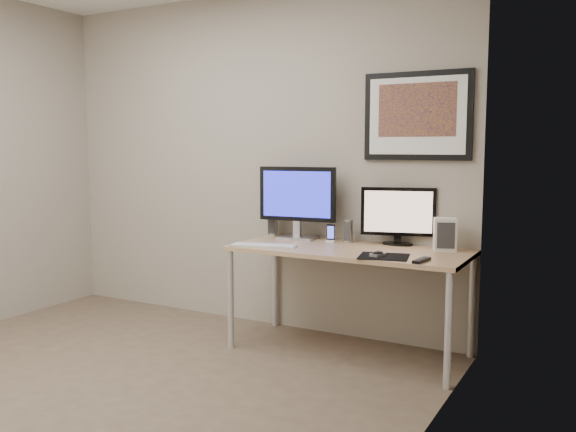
% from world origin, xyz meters
% --- Properties ---
extents(floor, '(3.60, 3.60, 0.00)m').
position_xyz_m(floor, '(0.00, 0.00, 0.00)').
color(floor, brown).
rests_on(floor, ground).
extents(room, '(3.60, 3.60, 3.60)m').
position_xyz_m(room, '(0.00, 0.45, 1.64)').
color(room, white).
rests_on(room, ground).
extents(desk, '(1.60, 0.70, 0.73)m').
position_xyz_m(desk, '(1.00, 1.35, 0.66)').
color(desk, '#926846').
rests_on(desk, floor).
extents(framed_art, '(0.75, 0.04, 0.60)m').
position_xyz_m(framed_art, '(1.35, 1.68, 1.62)').
color(framed_art, black).
rests_on(framed_art, room).
extents(monitor_large, '(0.59, 0.22, 0.54)m').
position_xyz_m(monitor_large, '(0.50, 1.54, 1.03)').
color(monitor_large, '#ACACB1').
rests_on(monitor_large, desk).
extents(monitor_tv, '(0.50, 0.17, 0.40)m').
position_xyz_m(monitor_tv, '(1.25, 1.63, 0.95)').
color(monitor_tv, black).
rests_on(monitor_tv, desk).
extents(speaker_left, '(0.09, 0.09, 0.19)m').
position_xyz_m(speaker_left, '(0.25, 1.62, 0.82)').
color(speaker_left, '#ACACB1').
rests_on(speaker_left, desk).
extents(speaker_right, '(0.07, 0.07, 0.16)m').
position_xyz_m(speaker_right, '(0.90, 1.58, 0.81)').
color(speaker_right, '#ACACB1').
rests_on(speaker_right, desk).
extents(phone_dock, '(0.07, 0.07, 0.13)m').
position_xyz_m(phone_dock, '(0.78, 1.53, 0.79)').
color(phone_dock, black).
rests_on(phone_dock, desk).
extents(keyboard, '(0.47, 0.24, 0.02)m').
position_xyz_m(keyboard, '(0.46, 1.12, 0.74)').
color(keyboard, silver).
rests_on(keyboard, desk).
extents(mousepad, '(0.36, 0.33, 0.00)m').
position_xyz_m(mousepad, '(1.32, 1.15, 0.73)').
color(mousepad, black).
rests_on(mousepad, desk).
extents(mouse, '(0.08, 0.11, 0.03)m').
position_xyz_m(mouse, '(1.29, 1.13, 0.75)').
color(mouse, black).
rests_on(mouse, mousepad).
extents(remote, '(0.07, 0.18, 0.02)m').
position_xyz_m(remote, '(1.58, 1.10, 0.74)').
color(remote, black).
rests_on(remote, desk).
extents(fan_unit, '(0.17, 0.15, 0.22)m').
position_xyz_m(fan_unit, '(1.59, 1.55, 0.84)').
color(fan_unit, silver).
rests_on(fan_unit, desk).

